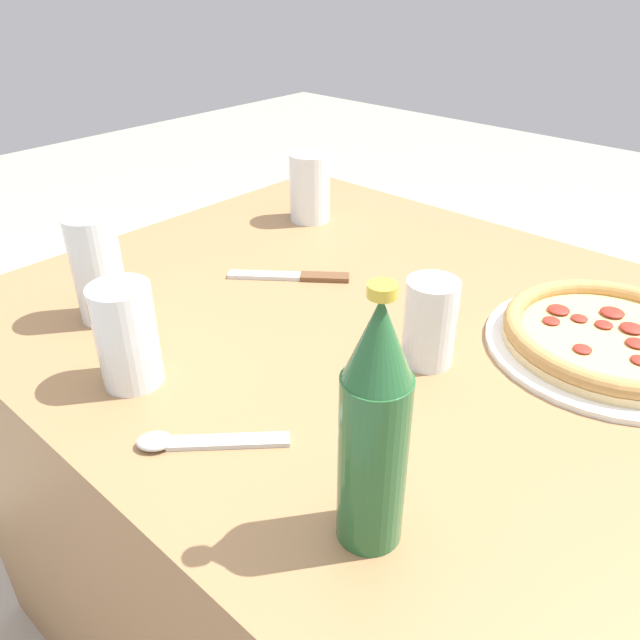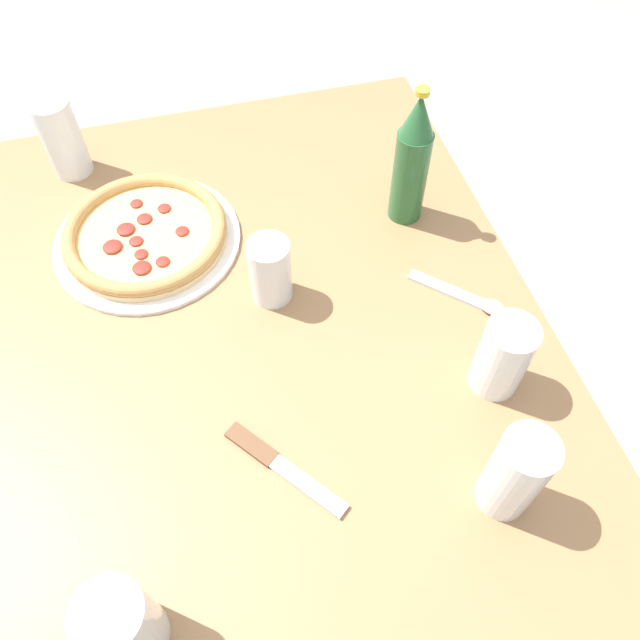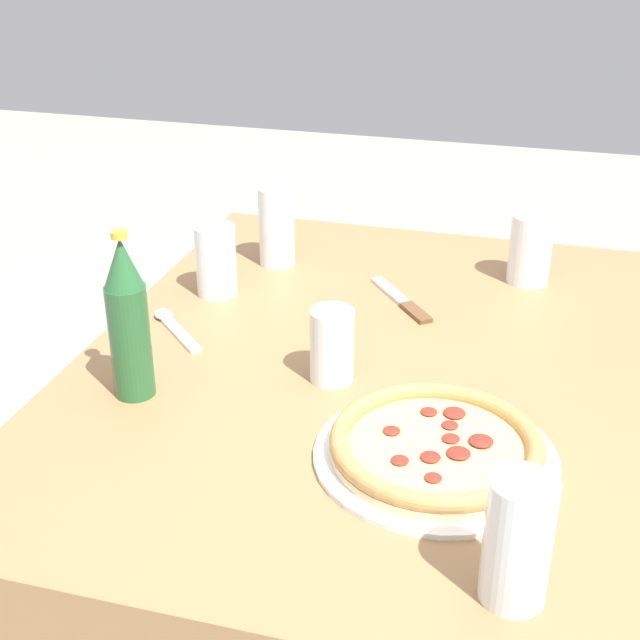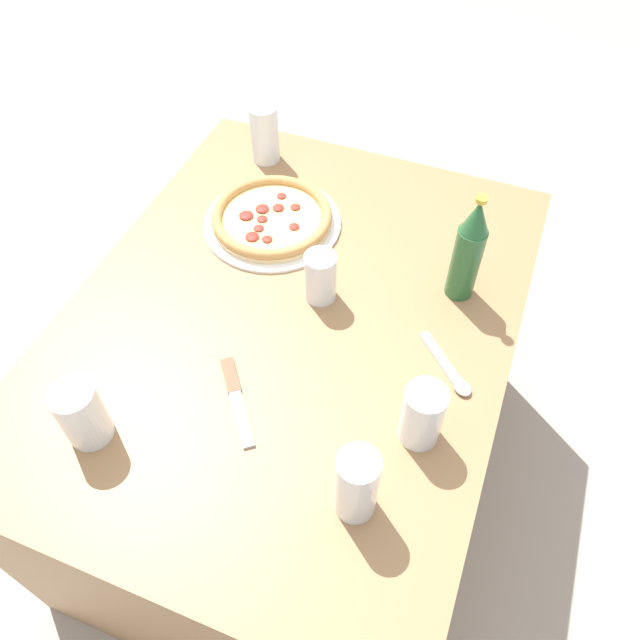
{
  "view_description": "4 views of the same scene",
  "coord_description": "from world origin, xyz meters",
  "px_view_note": "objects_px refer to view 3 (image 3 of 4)",
  "views": [
    {
      "loc": [
        0.43,
        -0.64,
        1.19
      ],
      "look_at": [
        -0.06,
        -0.11,
        0.76
      ],
      "focal_mm": 35.0,
      "sensor_mm": 36.0,
      "label": 1
    },
    {
      "loc": [
        -0.56,
        0.05,
        1.54
      ],
      "look_at": [
        -0.05,
        -0.09,
        0.81
      ],
      "focal_mm": 35.0,
      "sensor_mm": 36.0,
      "label": 2
    },
    {
      "loc": [
        1.23,
        0.26,
        1.42
      ],
      "look_at": [
        -0.02,
        -0.08,
        0.78
      ],
      "focal_mm": 50.0,
      "sensor_mm": 36.0,
      "label": 3
    },
    {
      "loc": [
        -0.75,
        -0.36,
        1.73
      ],
      "look_at": [
        -0.04,
        -0.09,
        0.8
      ],
      "focal_mm": 35.0,
      "sensor_mm": 36.0,
      "label": 4
    }
  ],
  "objects_px": {
    "glass_mango_juice": "(216,263)",
    "knife": "(403,302)",
    "pizza_veggie": "(436,448)",
    "glass_lemonade": "(332,349)",
    "glass_red_wine": "(517,544)",
    "glass_iced_tea": "(530,252)",
    "beer_bottle": "(128,320)",
    "glass_orange_juice": "(277,229)",
    "spoon": "(172,324)"
  },
  "relations": [
    {
      "from": "beer_bottle",
      "to": "spoon",
      "type": "bearing_deg",
      "value": -170.03
    },
    {
      "from": "beer_bottle",
      "to": "knife",
      "type": "xyz_separation_m",
      "value": [
        -0.42,
        0.33,
        -0.12
      ]
    },
    {
      "from": "glass_iced_tea",
      "to": "glass_red_wine",
      "type": "xyz_separation_m",
      "value": [
        0.85,
        0.04,
        0.01
      ]
    },
    {
      "from": "glass_lemonade",
      "to": "glass_orange_juice",
      "type": "bearing_deg",
      "value": -151.8
    },
    {
      "from": "pizza_veggie",
      "to": "glass_red_wine",
      "type": "height_order",
      "value": "glass_red_wine"
    },
    {
      "from": "pizza_veggie",
      "to": "glass_lemonade",
      "type": "relative_size",
      "value": 2.78
    },
    {
      "from": "glass_mango_juice",
      "to": "spoon",
      "type": "distance_m",
      "value": 0.16
    },
    {
      "from": "pizza_veggie",
      "to": "beer_bottle",
      "type": "bearing_deg",
      "value": -96.05
    },
    {
      "from": "glass_mango_juice",
      "to": "knife",
      "type": "height_order",
      "value": "glass_mango_juice"
    },
    {
      "from": "glass_iced_tea",
      "to": "glass_orange_juice",
      "type": "height_order",
      "value": "glass_orange_juice"
    },
    {
      "from": "glass_red_wine",
      "to": "knife",
      "type": "distance_m",
      "value": 0.74
    },
    {
      "from": "pizza_veggie",
      "to": "glass_red_wine",
      "type": "bearing_deg",
      "value": 27.36
    },
    {
      "from": "glass_red_wine",
      "to": "beer_bottle",
      "type": "xyz_separation_m",
      "value": [
        -0.28,
        -0.58,
        0.05
      ]
    },
    {
      "from": "pizza_veggie",
      "to": "beer_bottle",
      "type": "height_order",
      "value": "beer_bottle"
    },
    {
      "from": "beer_bottle",
      "to": "glass_mango_juice",
      "type": "bearing_deg",
      "value": -178.13
    },
    {
      "from": "knife",
      "to": "glass_lemonade",
      "type": "bearing_deg",
      "value": -10.54
    },
    {
      "from": "glass_iced_tea",
      "to": "glass_red_wine",
      "type": "height_order",
      "value": "glass_red_wine"
    },
    {
      "from": "glass_orange_juice",
      "to": "spoon",
      "type": "bearing_deg",
      "value": -15.75
    },
    {
      "from": "glass_red_wine",
      "to": "pizza_veggie",
      "type": "bearing_deg",
      "value": -152.64
    },
    {
      "from": "glass_mango_juice",
      "to": "glass_lemonade",
      "type": "bearing_deg",
      "value": 49.1
    },
    {
      "from": "glass_lemonade",
      "to": "glass_orange_juice",
      "type": "xyz_separation_m",
      "value": [
        -0.41,
        -0.22,
        0.02
      ]
    },
    {
      "from": "glass_iced_tea",
      "to": "knife",
      "type": "relative_size",
      "value": 0.77
    },
    {
      "from": "pizza_veggie",
      "to": "glass_iced_tea",
      "type": "height_order",
      "value": "glass_iced_tea"
    },
    {
      "from": "glass_red_wine",
      "to": "glass_mango_juice",
      "type": "xyz_separation_m",
      "value": [
        -0.64,
        -0.59,
        -0.01
      ]
    },
    {
      "from": "glass_iced_tea",
      "to": "glass_lemonade",
      "type": "xyz_separation_m",
      "value": [
        0.46,
        -0.27,
        -0.01
      ]
    },
    {
      "from": "glass_mango_juice",
      "to": "glass_orange_juice",
      "type": "height_order",
      "value": "glass_orange_juice"
    },
    {
      "from": "pizza_veggie",
      "to": "glass_iced_tea",
      "type": "xyz_separation_m",
      "value": [
        -0.63,
        0.08,
        0.04
      ]
    },
    {
      "from": "pizza_veggie",
      "to": "glass_iced_tea",
      "type": "relative_size",
      "value": 2.44
    },
    {
      "from": "pizza_veggie",
      "to": "glass_lemonade",
      "type": "xyz_separation_m",
      "value": [
        -0.17,
        -0.19,
        0.03
      ]
    },
    {
      "from": "pizza_veggie",
      "to": "glass_mango_juice",
      "type": "height_order",
      "value": "glass_mango_juice"
    },
    {
      "from": "beer_bottle",
      "to": "knife",
      "type": "distance_m",
      "value": 0.54
    },
    {
      "from": "glass_orange_juice",
      "to": "glass_iced_tea",
      "type": "bearing_deg",
      "value": 95.17
    },
    {
      "from": "pizza_veggie",
      "to": "spoon",
      "type": "xyz_separation_m",
      "value": [
        -0.27,
        -0.5,
        -0.01
      ]
    },
    {
      "from": "glass_red_wine",
      "to": "beer_bottle",
      "type": "bearing_deg",
      "value": -115.54
    },
    {
      "from": "glass_lemonade",
      "to": "beer_bottle",
      "type": "bearing_deg",
      "value": -66.34
    },
    {
      "from": "glass_lemonade",
      "to": "glass_red_wine",
      "type": "xyz_separation_m",
      "value": [
        0.4,
        0.31,
        0.02
      ]
    },
    {
      "from": "glass_lemonade",
      "to": "glass_orange_juice",
      "type": "distance_m",
      "value": 0.47
    },
    {
      "from": "glass_red_wine",
      "to": "beer_bottle",
      "type": "distance_m",
      "value": 0.64
    },
    {
      "from": "glass_orange_juice",
      "to": "spoon",
      "type": "distance_m",
      "value": 0.33
    },
    {
      "from": "pizza_veggie",
      "to": "spoon",
      "type": "distance_m",
      "value": 0.57
    },
    {
      "from": "glass_mango_juice",
      "to": "beer_bottle",
      "type": "relative_size",
      "value": 0.51
    },
    {
      "from": "glass_orange_juice",
      "to": "beer_bottle",
      "type": "height_order",
      "value": "beer_bottle"
    },
    {
      "from": "glass_lemonade",
      "to": "spoon",
      "type": "distance_m",
      "value": 0.33
    },
    {
      "from": "glass_red_wine",
      "to": "knife",
      "type": "height_order",
      "value": "glass_red_wine"
    },
    {
      "from": "glass_iced_tea",
      "to": "glass_mango_juice",
      "type": "xyz_separation_m",
      "value": [
        0.21,
        -0.55,
        0.0
      ]
    },
    {
      "from": "glass_iced_tea",
      "to": "glass_mango_juice",
      "type": "relative_size",
      "value": 1.0
    },
    {
      "from": "glass_lemonade",
      "to": "knife",
      "type": "bearing_deg",
      "value": 169.46
    },
    {
      "from": "glass_mango_juice",
      "to": "glass_red_wine",
      "type": "bearing_deg",
      "value": 42.57
    },
    {
      "from": "glass_iced_tea",
      "to": "spoon",
      "type": "xyz_separation_m",
      "value": [
        0.36,
        -0.58,
        -0.05
      ]
    },
    {
      "from": "pizza_veggie",
      "to": "glass_mango_juice",
      "type": "bearing_deg",
      "value": -131.3
    }
  ]
}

